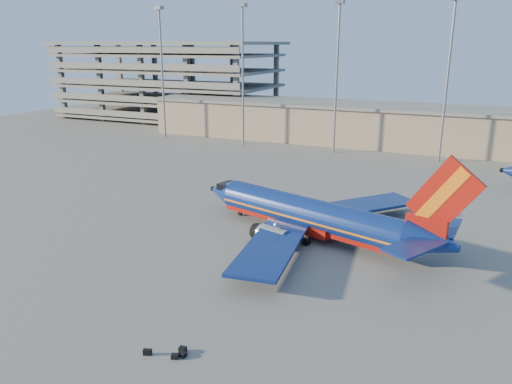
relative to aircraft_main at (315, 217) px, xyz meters
The scene contains 6 objects.
ground 6.18m from the aircraft_main, behind, with size 220.00×220.00×0.00m, color slate.
terminal_building 57.62m from the aircraft_main, 85.66° to the left, with size 122.00×16.00×8.50m.
parking_garage 100.30m from the aircraft_main, 132.63° to the left, with size 62.00×32.00×21.40m.
light_mast_row 47.87m from the aircraft_main, 90.81° to the left, with size 101.60×1.60×28.65m.
aircraft_main is the anchor object (origin of this frame).
luggage_pile 25.51m from the aircraft_main, 95.13° to the right, with size 2.97×1.70×0.43m.
Camera 1 is at (21.01, -49.77, 20.86)m, focal length 35.00 mm.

